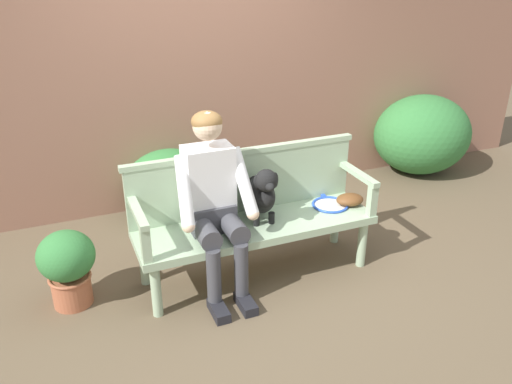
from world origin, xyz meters
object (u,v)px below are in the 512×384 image
Objects in this scene: garden_bench at (256,229)px; baseball_glove at (350,200)px; person_seated at (213,198)px; dog_on_bench at (262,193)px; potted_plant at (67,264)px; tennis_racket at (329,203)px.

baseball_glove is at bearing -0.57° from garden_bench.
person_seated is 5.99× the size of baseball_glove.
dog_on_bench is 2.07× the size of baseball_glove.
dog_on_bench is at bearing -5.94° from potted_plant.
potted_plant is at bearing 177.27° from tennis_racket.
garden_bench is at bearing -173.24° from baseball_glove.
garden_bench is 8.13× the size of baseball_glove.
potted_plant is (-1.99, 0.10, -0.14)m from tennis_racket.
tennis_racket is at bearing 161.54° from baseball_glove.
person_seated is 2.89× the size of dog_on_bench.
tennis_racket is (0.61, 0.05, -0.22)m from dog_on_bench.
tennis_racket is (0.98, 0.08, -0.26)m from person_seated.
person_seated is 1.02m from tennis_racket.
baseball_glove is at bearing -4.42° from potted_plant.
potted_plant is at bearing 170.20° from person_seated.
baseball_glove is (1.13, 0.01, -0.23)m from person_seated.
garden_bench is 0.81m from baseball_glove.
baseball_glove is (0.75, -0.02, -0.18)m from dog_on_bench.
garden_bench is at bearing -164.96° from dog_on_bench.
garden_bench is at bearing 2.88° from person_seated.
potted_plant is (-1.39, 0.14, -0.35)m from dog_on_bench.
person_seated reaches higher than potted_plant.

